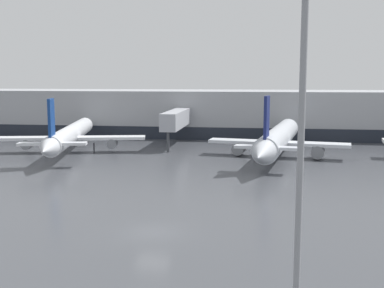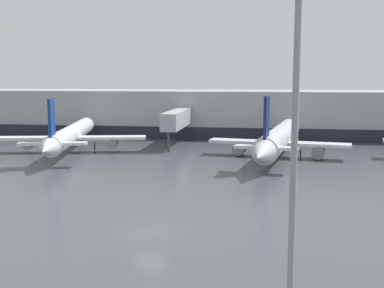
% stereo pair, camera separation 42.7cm
% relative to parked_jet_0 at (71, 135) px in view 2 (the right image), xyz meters
% --- Properties ---
extents(ground_plane, '(320.00, 320.00, 0.00)m').
position_rel_parked_jet_0_xyz_m(ground_plane, '(21.20, -36.07, -2.78)').
color(ground_plane, '#424449').
extents(terminal_building, '(160.00, 31.92, 9.00)m').
position_rel_parked_jet_0_xyz_m(terminal_building, '(21.36, 25.76, 1.72)').
color(terminal_building, '#9EA0A5').
rests_on(terminal_building, ground_plane).
extents(parked_jet_0, '(23.19, 35.33, 8.96)m').
position_rel_parked_jet_0_xyz_m(parked_jet_0, '(0.00, 0.00, 0.00)').
color(parked_jet_0, silver).
rests_on(parked_jet_0, ground_plane).
extents(parked_jet_2, '(20.61, 36.21, 9.42)m').
position_rel_parked_jet_0_xyz_m(parked_jet_2, '(31.76, 0.26, -0.06)').
color(parked_jet_2, silver).
rests_on(parked_jet_2, ground_plane).
extents(apron_light_mast_0, '(1.80, 1.80, 17.02)m').
position_rel_parked_jet_0_xyz_m(apron_light_mast_0, '(30.91, -49.43, 10.78)').
color(apron_light_mast_0, gray).
rests_on(apron_light_mast_0, ground_plane).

